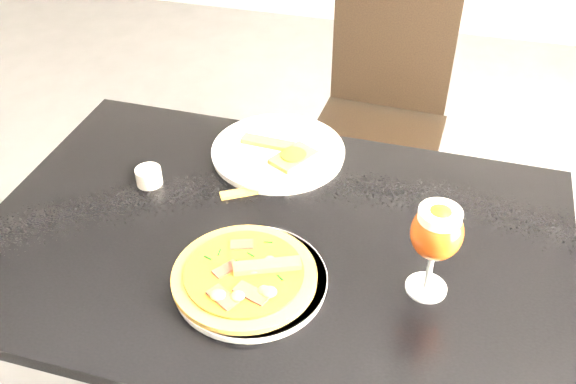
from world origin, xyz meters
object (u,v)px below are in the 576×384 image
(dining_table, at_px, (273,268))
(chair_far, at_px, (380,119))
(beer_glass, at_px, (437,233))
(pizza, at_px, (245,274))

(dining_table, distance_m, chair_far, 0.93)
(beer_glass, bearing_deg, pizza, -167.31)
(pizza, distance_m, beer_glass, 0.36)
(pizza, relative_size, beer_glass, 1.40)
(pizza, xyz_separation_m, beer_glass, (0.33, 0.07, 0.12))
(pizza, bearing_deg, chair_far, 83.49)
(chair_far, height_order, beer_glass, beer_glass)
(chair_far, distance_m, beer_glass, 1.07)
(beer_glass, bearing_deg, chair_far, 102.29)
(dining_table, relative_size, beer_glass, 6.22)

